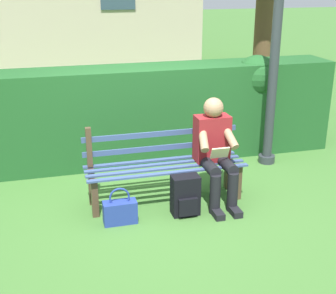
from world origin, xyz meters
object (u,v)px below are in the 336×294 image
object	(u,v)px
park_bench	(164,164)
person_seated	(215,149)
backpack	(185,196)
handbag	(120,211)
lamp_post	(279,3)

from	to	relation	value
park_bench	person_seated	world-z (taller)	person_seated
park_bench	backpack	distance (m)	0.47
backpack	handbag	distance (m)	0.71
handbag	backpack	bearing A→B (deg)	-179.29
person_seated	backpack	bearing A→B (deg)	30.43
backpack	handbag	size ratio (longest dim) A/B	1.11
person_seated	lamp_post	distance (m)	2.04
park_bench	handbag	world-z (taller)	park_bench
lamp_post	backpack	bearing A→B (deg)	36.61
park_bench	person_seated	bearing A→B (deg)	163.64
handbag	park_bench	bearing A→B (deg)	-144.75
handbag	lamp_post	size ratio (longest dim) A/B	0.11
park_bench	backpack	xyz separation A→B (m)	(-0.13, 0.40, -0.21)
park_bench	backpack	size ratio (longest dim) A/B	4.06
backpack	handbag	xyz separation A→B (m)	(0.71, 0.01, -0.08)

